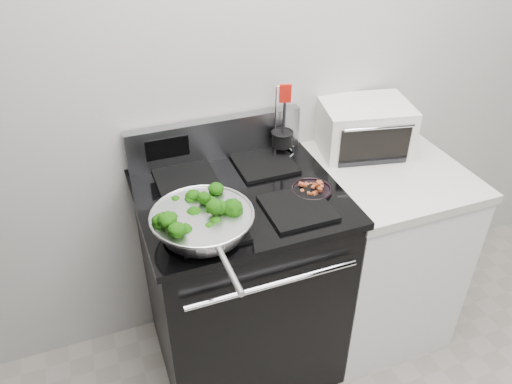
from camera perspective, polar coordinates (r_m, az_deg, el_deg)
name	(u,v)px	position (r m, az deg, el deg)	size (l,w,h in m)	color
back_wall	(279,56)	(2.14, 2.68, 15.22)	(4.00, 0.02, 2.70)	#B8B6AE
gas_range	(241,280)	(2.24, -1.71, -9.97)	(0.79, 0.69, 1.13)	black
counter	(375,249)	(2.50, 13.44, -6.31)	(0.62, 0.68, 0.92)	white
skillet	(203,222)	(1.72, -6.11, -3.41)	(0.36, 0.57, 0.08)	silver
broccoli_pile	(202,217)	(1.71, -6.17, -2.83)	(0.28, 0.28, 0.10)	black
bacon_plate	(312,188)	(1.96, 6.36, 0.51)	(0.16, 0.16, 0.04)	black
utensil_holder	(282,142)	(2.17, 2.99, 5.73)	(0.11, 0.11, 0.33)	silver
toaster_oven	(364,127)	(2.30, 12.25, 7.26)	(0.44, 0.36, 0.22)	silver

